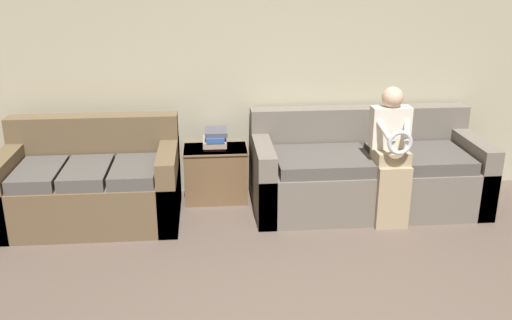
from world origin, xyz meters
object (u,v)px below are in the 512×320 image
at_px(book_stack, 215,139).
at_px(couch_side, 92,185).
at_px(child_left_seated, 392,151).
at_px(couch_main, 366,173).
at_px(side_shelf, 216,173).

bearing_deg(book_stack, couch_side, -162.42).
bearing_deg(book_stack, child_left_seated, -23.05).
bearing_deg(child_left_seated, couch_main, 104.71).
bearing_deg(couch_side, child_left_seated, -6.31).
distance_m(couch_side, child_left_seated, 2.62).
relative_size(couch_side, side_shelf, 2.49).
relative_size(couch_main, child_left_seated, 1.76).
bearing_deg(couch_main, book_stack, 169.67).
relative_size(couch_side, child_left_seated, 1.27).
bearing_deg(book_stack, side_shelf, -103.94).
distance_m(couch_main, couch_side, 2.48).
bearing_deg(side_shelf, couch_side, -162.55).
height_order(side_shelf, book_stack, book_stack).
bearing_deg(couch_side, couch_main, 2.18).
xyz_separation_m(couch_side, side_shelf, (1.09, 0.34, -0.05)).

